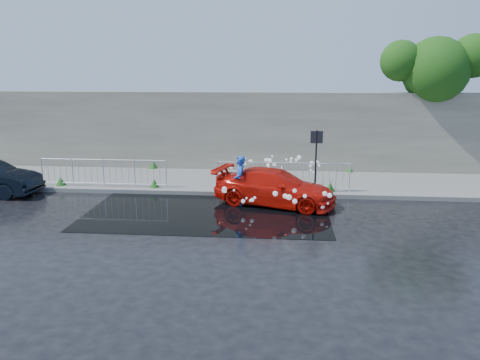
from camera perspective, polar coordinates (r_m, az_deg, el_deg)
The scene contains 13 objects.
ground at distance 15.03m, azimuth -6.36°, elevation -4.82°, with size 90.00×90.00×0.00m, color black.
pavement at distance 19.74m, azimuth -3.56°, elevation -0.07°, with size 30.00×4.00×0.15m, color slate.
curb at distance 17.83m, azimuth -4.50°, elevation -1.56°, with size 30.00×0.25×0.16m, color slate.
retaining_wall at distance 21.55m, azimuth -2.76°, elevation 6.03°, with size 30.00×0.60×3.50m, color #676357.
puddle at distance 15.88m, azimuth -3.89°, elevation -3.74°, with size 8.00×5.00×0.01m, color black.
sign_post at distance 17.38m, azimuth 9.27°, elevation 3.46°, with size 0.45×0.06×2.50m.
tree at distance 22.40m, azimuth 22.88°, elevation 12.56°, with size 4.83×2.87×6.14m.
railing_left at distance 19.06m, azimuth -16.31°, elevation 0.94°, with size 5.05×0.05×1.10m.
railing_right at distance 17.77m, azimuth 5.23°, elevation 0.55°, with size 5.05×0.05×1.10m.
weeds at distance 19.16m, azimuth -4.78°, elevation 0.26°, with size 12.17×3.93×0.41m.
water_spray at distance 17.29m, azimuth 4.84°, elevation 0.41°, with size 3.68×5.66×1.10m.
red_car at distance 16.44m, azimuth 4.25°, elevation -0.90°, with size 1.75×4.29×1.25m, color red.
person at distance 16.29m, azimuth -0.03°, elevation -0.08°, with size 0.64×0.42×1.75m, color #234BAF.
Camera 1 is at (2.89, -13.97, 4.71)m, focal length 35.00 mm.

